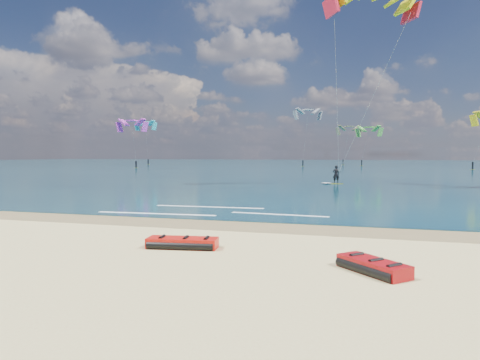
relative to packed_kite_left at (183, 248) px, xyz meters
name	(u,v)px	position (x,y,z in m)	size (l,w,h in m)	color
ground	(300,177)	(-2.02, 41.27, 0.00)	(320.00, 320.00, 0.00)	tan
wet_sand_strip	(179,223)	(-2.02, 4.27, 0.00)	(320.00, 2.40, 0.01)	brown
sea	(333,165)	(-2.02, 105.27, 0.02)	(320.00, 200.00, 0.04)	#0B2B3E
packed_kite_left	(183,248)	(0.00, 0.00, 0.00)	(2.30, 1.00, 0.36)	red
packed_kite_mid	(373,273)	(5.47, -1.26, 0.00)	(2.00, 1.01, 0.37)	#9C0A0E
kitesurfer_main	(354,84)	(4.47, 26.60, 8.89)	(9.43, 8.23, 17.21)	yellow
shoreline_foam	(209,211)	(-1.94, 7.75, 0.05)	(10.86, 3.61, 0.01)	white
distant_kites	(288,143)	(-10.55, 83.16, 5.23)	(82.11, 38.75, 12.63)	#C93BC6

